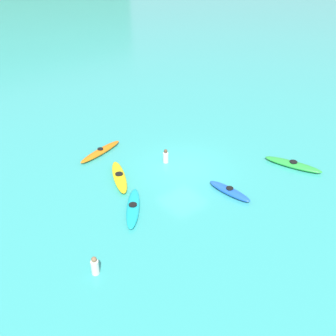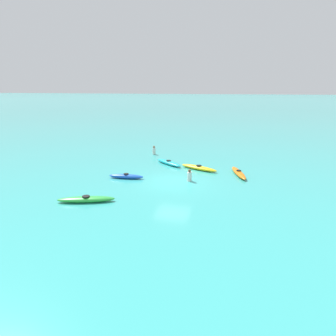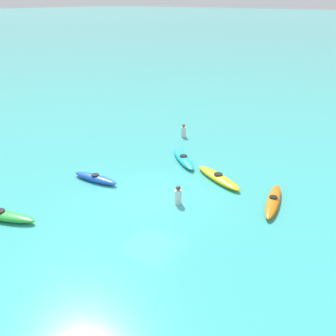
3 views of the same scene
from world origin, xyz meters
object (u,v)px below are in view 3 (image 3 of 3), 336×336
(kayak_blue, at_px, (95,178))
(person_by_kayaks, at_px, (178,196))
(kayak_yellow, at_px, (218,178))
(kayak_orange, at_px, (273,201))
(person_near_shore, at_px, (184,131))
(kayak_green, at_px, (0,215))
(kayak_cyan, at_px, (183,159))

(kayak_blue, distance_m, person_by_kayaks, 4.72)
(kayak_yellow, height_order, kayak_orange, same)
(kayak_yellow, relative_size, kayak_orange, 0.97)
(kayak_blue, height_order, person_near_shore, person_near_shore)
(kayak_yellow, distance_m, person_by_kayaks, 3.20)
(kayak_blue, bearing_deg, person_by_kayaks, 98.05)
(kayak_yellow, distance_m, kayak_green, 10.22)
(kayak_green, xyz_separation_m, kayak_blue, (-4.95, 0.39, 0.00))
(kayak_orange, xyz_separation_m, person_near_shore, (-5.04, -8.61, 0.22))
(kayak_yellow, xyz_separation_m, person_near_shore, (-4.43, -5.38, 0.22))
(person_near_shore, bearing_deg, kayak_cyan, 36.02)
(kayak_cyan, bearing_deg, kayak_orange, 75.47)
(kayak_cyan, distance_m, person_near_shore, 4.29)
(kayak_blue, relative_size, person_by_kayaks, 3.04)
(kayak_blue, xyz_separation_m, kayak_orange, (-3.24, 8.02, -0.00))
(kayak_blue, xyz_separation_m, person_by_kayaks, (-0.66, 4.67, 0.22))
(kayak_orange, bearing_deg, kayak_cyan, -104.53)
(kayak_orange, distance_m, person_by_kayaks, 4.24)
(kayak_cyan, xyz_separation_m, person_near_shore, (-3.47, -2.52, 0.22))
(kayak_yellow, relative_size, kayak_green, 0.99)
(kayak_green, height_order, kayak_orange, same)
(kayak_orange, bearing_deg, person_by_kayaks, -52.45)
(person_near_shore, bearing_deg, person_by_kayaks, 34.58)
(kayak_blue, relative_size, kayak_orange, 0.77)
(kayak_yellow, xyz_separation_m, kayak_orange, (0.62, 3.23, -0.00))
(kayak_blue, height_order, person_by_kayaks, person_by_kayaks)
(person_near_shore, xyz_separation_m, person_by_kayaks, (7.62, 5.25, 0.00))
(kayak_orange, height_order, person_near_shore, person_near_shore)
(person_by_kayaks, bearing_deg, person_near_shore, -145.42)
(person_by_kayaks, bearing_deg, kayak_green, -42.02)
(kayak_green, xyz_separation_m, kayak_orange, (-8.19, 8.41, -0.00))
(kayak_orange, distance_m, person_near_shore, 9.98)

